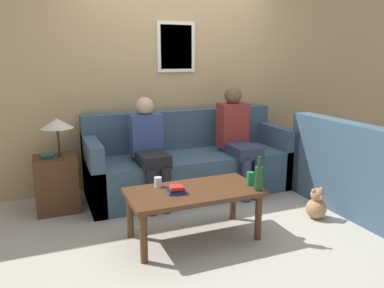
# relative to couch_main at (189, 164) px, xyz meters

# --- Properties ---
(ground_plane) EXTENTS (16.00, 16.00, 0.00)m
(ground_plane) POSITION_rel_couch_main_xyz_m (0.00, -0.52, -0.33)
(ground_plane) COLOR #ADA899
(wall_back) EXTENTS (9.00, 0.08, 2.60)m
(wall_back) POSITION_rel_couch_main_xyz_m (0.00, 0.46, 0.97)
(wall_back) COLOR tan
(wall_back) RESTS_ON ground_plane
(couch_main) EXTENTS (2.40, 0.87, 0.95)m
(couch_main) POSITION_rel_couch_main_xyz_m (0.00, 0.00, 0.00)
(couch_main) COLOR #385166
(couch_main) RESTS_ON ground_plane
(couch_side) EXTENTS (0.87, 1.54, 0.95)m
(couch_side) POSITION_rel_couch_main_xyz_m (1.53, -1.21, 0.00)
(couch_side) COLOR #385166
(couch_side) RESTS_ON ground_plane
(coffee_table) EXTENTS (1.16, 0.59, 0.46)m
(coffee_table) POSITION_rel_couch_main_xyz_m (-0.42, -1.16, 0.06)
(coffee_table) COLOR #4C2D19
(coffee_table) RESTS_ON ground_plane
(side_table_with_lamp) EXTENTS (0.43, 0.42, 0.97)m
(side_table_with_lamp) POSITION_rel_couch_main_xyz_m (-1.50, -0.02, 0.02)
(side_table_with_lamp) COLOR #4C2D19
(side_table_with_lamp) RESTS_ON ground_plane
(wine_bottle) EXTENTS (0.07, 0.07, 0.30)m
(wine_bottle) POSITION_rel_couch_main_xyz_m (0.10, -1.38, 0.24)
(wine_bottle) COLOR #19421E
(wine_bottle) RESTS_ON coffee_table
(drinking_glass) EXTENTS (0.07, 0.07, 0.09)m
(drinking_glass) POSITION_rel_couch_main_xyz_m (-0.68, -0.97, 0.17)
(drinking_glass) COLOR silver
(drinking_glass) RESTS_ON coffee_table
(book_stack) EXTENTS (0.16, 0.12, 0.06)m
(book_stack) POSITION_rel_couch_main_xyz_m (-0.59, -1.18, 0.15)
(book_stack) COLOR navy
(book_stack) RESTS_ON coffee_table
(soda_can) EXTENTS (0.07, 0.07, 0.12)m
(soda_can) POSITION_rel_couch_main_xyz_m (0.10, -1.24, 0.18)
(soda_can) COLOR #197A38
(soda_can) RESTS_ON coffee_table
(person_left) EXTENTS (0.34, 0.61, 1.16)m
(person_left) POSITION_rel_couch_main_xyz_m (-0.54, -0.21, 0.31)
(person_left) COLOR black
(person_left) RESTS_ON ground_plane
(person_right) EXTENTS (0.34, 0.66, 1.25)m
(person_right) POSITION_rel_couch_main_xyz_m (0.53, -0.21, 0.35)
(person_right) COLOR #2D334C
(person_right) RESTS_ON ground_plane
(teddy_bear) EXTENTS (0.20, 0.20, 0.32)m
(teddy_bear) POSITION_rel_couch_main_xyz_m (0.88, -1.23, -0.19)
(teddy_bear) COLOR #A87A51
(teddy_bear) RESTS_ON ground_plane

